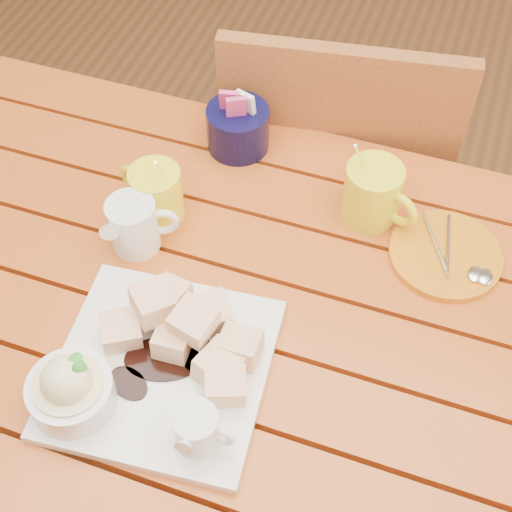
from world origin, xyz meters
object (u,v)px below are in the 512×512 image
at_px(table, 216,335).
at_px(coffee_mug_left, 155,192).
at_px(orange_saucer, 446,255).
at_px(chair_far, 334,176).
at_px(coffee_mug_right, 374,193).
at_px(dessert_plate, 145,369).

distance_m(table, coffee_mug_left, 0.24).
xyz_separation_m(table, orange_saucer, (0.31, 0.19, 0.11)).
relative_size(coffee_mug_left, chair_far, 0.15).
height_order(table, coffee_mug_right, coffee_mug_right).
relative_size(orange_saucer, chair_far, 0.19).
height_order(table, dessert_plate, dessert_plate).
bearing_deg(dessert_plate, coffee_mug_left, 111.35).
bearing_deg(chair_far, table, 74.44).
xyz_separation_m(coffee_mug_left, orange_saucer, (0.45, 0.06, -0.04)).
distance_m(coffee_mug_right, chair_far, 0.43).
distance_m(dessert_plate, coffee_mug_left, 0.30).
bearing_deg(orange_saucer, dessert_plate, -135.14).
relative_size(coffee_mug_left, coffee_mug_right, 0.91).
xyz_separation_m(table, coffee_mug_left, (-0.14, 0.13, 0.15)).
height_order(dessert_plate, orange_saucer, dessert_plate).
bearing_deg(table, coffee_mug_left, 138.84).
xyz_separation_m(orange_saucer, chair_far, (-0.25, 0.34, -0.24)).
height_order(coffee_mug_left, chair_far, chair_far).
bearing_deg(coffee_mug_right, coffee_mug_left, -139.50).
height_order(dessert_plate, coffee_mug_left, coffee_mug_left).
bearing_deg(coffee_mug_left, orange_saucer, 26.05).
distance_m(dessert_plate, orange_saucer, 0.49).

